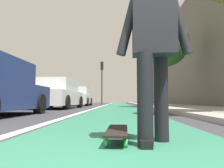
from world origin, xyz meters
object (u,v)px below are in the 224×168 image
(traffic_light, at_px, (102,75))
(street_tree_mid, at_px, (165,43))
(skater_person, at_px, (153,43))
(parked_car_far, at_px, (78,97))
(parked_car_mid, at_px, (57,95))
(skateboard, at_px, (117,131))

(traffic_light, relative_size, street_tree_mid, 0.80)
(skater_person, xyz_separation_m, parked_car_far, (15.36, 3.56, -0.23))
(skater_person, xyz_separation_m, parked_car_mid, (9.08, 3.48, -0.22))
(parked_car_mid, xyz_separation_m, parked_car_far, (6.28, 0.08, -0.01))
(skateboard, height_order, street_tree_mid, street_tree_mid)
(parked_car_mid, xyz_separation_m, street_tree_mid, (2.18, -6.02, 3.23))
(parked_car_mid, bearing_deg, skater_person, -159.01)
(skateboard, relative_size, traffic_light, 0.20)
(skateboard, distance_m, street_tree_mid, 12.11)
(skater_person, relative_size, parked_car_far, 0.40)
(skater_person, distance_m, traffic_light, 19.90)
(skateboard, distance_m, traffic_light, 19.83)
(skater_person, height_order, street_tree_mid, street_tree_mid)
(parked_car_far, relative_size, traffic_light, 0.96)
(parked_car_mid, distance_m, street_tree_mid, 7.17)
(skater_person, xyz_separation_m, traffic_light, (19.70, 2.00, 2.05))
(skateboard, relative_size, parked_car_far, 0.20)
(parked_car_mid, relative_size, traffic_light, 1.05)
(skateboard, bearing_deg, traffic_light, 4.82)
(skateboard, bearing_deg, skater_person, -113.32)
(parked_car_far, distance_m, traffic_light, 5.14)
(skater_person, bearing_deg, skateboard, 66.68)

